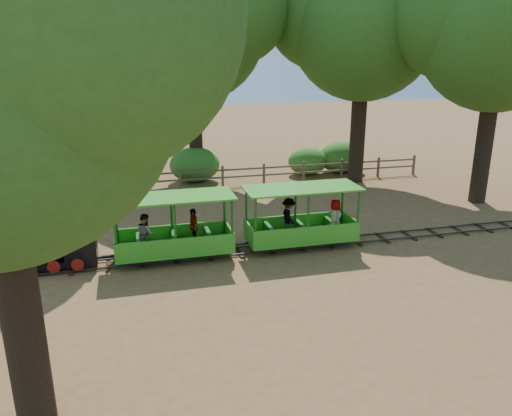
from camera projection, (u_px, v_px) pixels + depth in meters
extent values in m
plane|color=olive|center=(299.00, 247.00, 16.27)|extent=(90.00, 90.00, 0.00)
cube|color=#3F3D3A|center=(302.00, 248.00, 15.97)|extent=(22.00, 0.05, 0.05)
cube|color=#3F3D3A|center=(296.00, 241.00, 16.53)|extent=(22.00, 0.05, 0.05)
cube|color=#382314|center=(299.00, 246.00, 16.26)|extent=(0.12, 1.00, 0.05)
cube|color=#382314|center=(142.00, 261.00, 15.08)|extent=(0.12, 1.00, 0.05)
cube|color=#382314|center=(434.00, 233.00, 17.45)|extent=(0.12, 1.00, 0.05)
cube|color=black|center=(59.00, 261.00, 14.44)|extent=(2.18, 0.69, 0.18)
cylinder|color=black|center=(44.00, 251.00, 14.25)|extent=(1.39, 0.55, 0.55)
cylinder|color=black|center=(21.00, 236.00, 13.97)|extent=(0.16, 0.16, 0.44)
sphere|color=#AC8429|center=(45.00, 241.00, 14.17)|extent=(0.26, 0.26, 0.26)
cylinder|color=#AC8429|center=(36.00, 241.00, 14.11)|extent=(0.10, 0.10, 0.10)
cube|color=black|center=(81.00, 248.00, 14.49)|extent=(0.89, 0.69, 0.54)
cube|color=black|center=(80.00, 238.00, 14.40)|extent=(0.94, 0.75, 0.04)
cone|color=black|center=(15.00, 266.00, 14.17)|extent=(0.45, 0.63, 0.63)
cylinder|color=#AC8429|center=(17.00, 250.00, 14.05)|extent=(0.10, 0.14, 0.14)
cylinder|color=maroon|center=(29.00, 269.00, 13.94)|extent=(0.36, 0.06, 0.36)
cylinder|color=maroon|center=(33.00, 259.00, 14.60)|extent=(0.36, 0.06, 0.36)
cylinder|color=maroon|center=(54.00, 267.00, 14.09)|extent=(0.36, 0.06, 0.36)
cylinder|color=maroon|center=(57.00, 257.00, 14.75)|extent=(0.36, 0.06, 0.36)
cylinder|color=maroon|center=(78.00, 264.00, 14.24)|extent=(0.36, 0.06, 0.36)
cylinder|color=maroon|center=(80.00, 255.00, 14.90)|extent=(0.36, 0.06, 0.36)
sphere|color=white|center=(23.00, 217.00, 13.87)|extent=(0.89, 0.89, 0.89)
sphere|color=white|center=(37.00, 203.00, 13.91)|extent=(1.19, 1.19, 1.19)
sphere|color=white|center=(62.00, 191.00, 14.03)|extent=(0.99, 0.99, 0.99)
imported|color=white|center=(67.00, 209.00, 14.07)|extent=(0.60, 0.75, 1.79)
cube|color=green|center=(175.00, 249.00, 15.22)|extent=(3.51, 1.34, 0.10)
cube|color=#175714|center=(175.00, 253.00, 15.26)|extent=(3.16, 0.52, 0.14)
cube|color=green|center=(176.00, 247.00, 14.55)|extent=(3.51, 0.06, 0.52)
cube|color=green|center=(172.00, 233.00, 15.71)|extent=(3.51, 0.06, 0.52)
cube|color=green|center=(172.00, 197.00, 14.72)|extent=(3.67, 1.50, 0.05)
cylinder|color=#175714|center=(116.00, 235.00, 14.01)|extent=(0.07, 0.07, 1.65)
cylinder|color=#175714|center=(116.00, 222.00, 15.14)|extent=(0.07, 0.07, 1.65)
cylinder|color=#175714|center=(232.00, 225.00, 14.81)|extent=(0.07, 0.07, 1.65)
cylinder|color=#175714|center=(224.00, 213.00, 15.93)|extent=(0.07, 0.07, 1.65)
cube|color=#175714|center=(139.00, 244.00, 14.89)|extent=(0.12, 1.14, 0.41)
cube|color=#175714|center=(174.00, 241.00, 15.14)|extent=(0.12, 1.14, 0.41)
cube|color=#175714|center=(209.00, 238.00, 15.39)|extent=(0.12, 1.14, 0.41)
cylinder|color=black|center=(138.00, 260.00, 14.66)|extent=(0.29, 0.06, 0.29)
cylinder|color=black|center=(137.00, 251.00, 15.30)|extent=(0.29, 0.06, 0.29)
cylinder|color=black|center=(213.00, 252.00, 15.19)|extent=(0.29, 0.06, 0.29)
cylinder|color=black|center=(209.00, 244.00, 15.84)|extent=(0.29, 0.06, 0.29)
imported|color=gray|center=(146.00, 233.00, 14.68)|extent=(0.63, 0.71, 1.20)
imported|color=gray|center=(193.00, 226.00, 15.30)|extent=(0.33, 0.70, 1.16)
cube|color=green|center=(301.00, 237.00, 16.19)|extent=(3.51, 1.34, 0.10)
cube|color=#175714|center=(301.00, 241.00, 16.22)|extent=(3.16, 0.52, 0.14)
cube|color=green|center=(308.00, 235.00, 15.51)|extent=(3.51, 0.06, 0.52)
cube|color=green|center=(295.00, 222.00, 16.68)|extent=(3.51, 0.06, 0.52)
cube|color=green|center=(302.00, 188.00, 15.69)|extent=(3.67, 1.50, 0.05)
cylinder|color=#175714|center=(256.00, 223.00, 14.98)|extent=(0.07, 0.07, 1.65)
cylinder|color=#175714|center=(246.00, 211.00, 16.10)|extent=(0.07, 0.07, 1.65)
cylinder|color=#175714|center=(358.00, 215.00, 15.77)|extent=(0.07, 0.07, 1.65)
cylinder|color=#175714|center=(342.00, 204.00, 16.90)|extent=(0.07, 0.07, 1.65)
cube|color=#175714|center=(270.00, 233.00, 15.86)|extent=(0.12, 1.14, 0.41)
cube|color=#175714|center=(301.00, 230.00, 16.11)|extent=(0.12, 1.14, 0.41)
cube|color=#175714|center=(331.00, 227.00, 16.36)|extent=(0.12, 1.14, 0.41)
cylinder|color=black|center=(271.00, 247.00, 15.62)|extent=(0.29, 0.06, 0.29)
cylinder|color=black|center=(265.00, 239.00, 16.27)|extent=(0.29, 0.06, 0.29)
cylinder|color=black|center=(337.00, 240.00, 16.15)|extent=(0.29, 0.06, 0.29)
cylinder|color=black|center=(329.00, 233.00, 16.80)|extent=(0.29, 0.06, 0.29)
imported|color=gray|center=(289.00, 217.00, 16.09)|extent=(0.48, 0.81, 1.23)
imported|color=gray|center=(335.00, 218.00, 15.96)|extent=(0.40, 0.61, 1.23)
cylinder|color=#2D2116|center=(40.00, 159.00, 19.15)|extent=(0.70, 0.70, 4.25)
cylinder|color=#2D2116|center=(28.00, 69.00, 18.15)|extent=(0.52, 0.53, 2.43)
sphere|color=#28551A|center=(19.00, 8.00, 17.52)|extent=(5.74, 5.74, 5.74)
cylinder|color=#2D2116|center=(196.00, 141.00, 23.98)|extent=(0.66, 0.66, 3.89)
cylinder|color=#2D2116|center=(193.00, 76.00, 23.06)|extent=(0.50, 0.50, 2.22)
sphere|color=#28551A|center=(192.00, 27.00, 22.42)|extent=(6.72, 6.72, 6.72)
sphere|color=#28551A|center=(232.00, 6.00, 21.64)|extent=(5.04, 5.04, 5.04)
sphere|color=#28551A|center=(155.00, 12.00, 22.95)|extent=(5.38, 5.38, 5.38)
cylinder|color=#2D2116|center=(357.00, 141.00, 23.91)|extent=(0.72, 0.72, 3.94)
cylinder|color=#2D2116|center=(361.00, 74.00, 22.98)|extent=(0.54, 0.54, 2.25)
sphere|color=#28551A|center=(364.00, 25.00, 22.33)|extent=(6.75, 6.75, 6.75)
sphere|color=#28551A|center=(412.00, 4.00, 21.54)|extent=(5.06, 5.06, 5.06)
sphere|color=#28551A|center=(323.00, 10.00, 22.86)|extent=(5.40, 5.40, 5.40)
cylinder|color=#2D2116|center=(482.00, 158.00, 20.61)|extent=(0.68, 0.68, 3.74)
cylinder|color=#2D2116|center=(492.00, 85.00, 19.73)|extent=(0.51, 0.51, 2.14)
sphere|color=#28551A|center=(500.00, 32.00, 19.13)|extent=(6.14, 6.14, 6.14)
sphere|color=#28551A|center=(453.00, 16.00, 19.61)|extent=(4.91, 4.91, 4.91)
cylinder|color=#2D2116|center=(26.00, 341.00, 8.13)|extent=(0.64, 0.64, 3.20)
cylinder|color=#2D2116|center=(2.00, 193.00, 7.37)|extent=(0.48, 0.48, 1.83)
sphere|color=#28551A|center=(79.00, 13.00, 6.19)|extent=(4.20, 4.20, 4.20)
cube|color=brown|center=(39.00, 188.00, 21.37)|extent=(0.10, 0.10, 1.00)
cube|color=brown|center=(88.00, 185.00, 21.85)|extent=(0.10, 0.10, 1.00)
cube|color=brown|center=(135.00, 182.00, 22.32)|extent=(0.10, 0.10, 1.00)
cube|color=brown|center=(180.00, 179.00, 22.80)|extent=(0.10, 0.10, 1.00)
cube|color=brown|center=(223.00, 176.00, 23.27)|extent=(0.10, 0.10, 1.00)
cube|color=brown|center=(264.00, 174.00, 23.75)|extent=(0.10, 0.10, 1.00)
cube|color=brown|center=(304.00, 172.00, 24.22)|extent=(0.10, 0.10, 1.00)
cube|color=brown|center=(342.00, 169.00, 24.70)|extent=(0.10, 0.10, 1.00)
cube|color=brown|center=(378.00, 167.00, 25.17)|extent=(0.10, 0.10, 1.00)
cube|color=brown|center=(414.00, 165.00, 25.65)|extent=(0.10, 0.10, 1.00)
cube|color=brown|center=(243.00, 169.00, 23.42)|extent=(18.00, 0.06, 0.08)
cube|color=brown|center=(243.00, 176.00, 23.52)|extent=(18.00, 0.06, 0.08)
ellipsoid|color=#2D6B1E|center=(111.00, 170.00, 23.18)|extent=(2.37, 1.82, 1.64)
ellipsoid|color=#2D6B1E|center=(195.00, 165.00, 24.10)|extent=(2.44, 1.87, 1.69)
ellipsoid|color=#2D6B1E|center=(308.00, 161.00, 25.52)|extent=(2.05, 1.57, 1.42)
ellipsoid|color=#2D6B1E|center=(342.00, 157.00, 25.93)|extent=(2.39, 1.84, 1.66)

